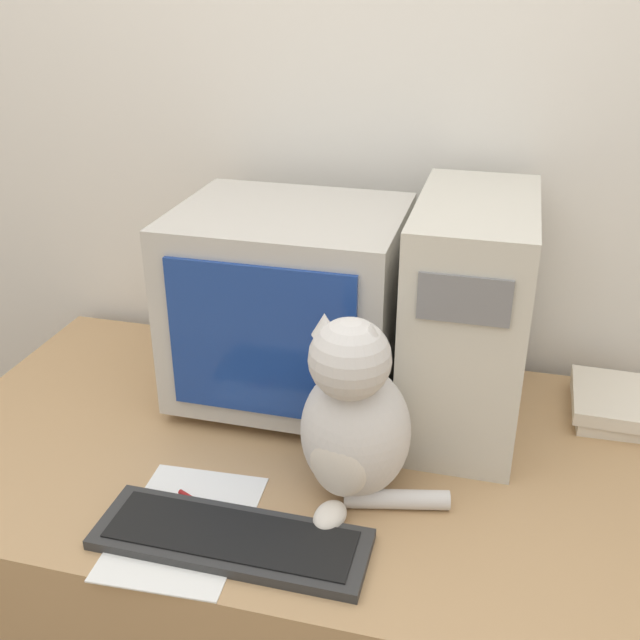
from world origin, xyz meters
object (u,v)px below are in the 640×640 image
at_px(cat, 354,420).
at_px(pen, 209,509).
at_px(computer_tower, 468,315).
at_px(keyboard, 231,539).
at_px(book_stack, 610,403).
at_px(crt_monitor, 290,304).

xyz_separation_m(cat, pen, (-0.23, -0.11, -0.15)).
height_order(computer_tower, cat, computer_tower).
height_order(keyboard, cat, cat).
bearing_deg(book_stack, computer_tower, -165.30).
height_order(book_stack, pen, book_stack).
height_order(computer_tower, keyboard, computer_tower).
bearing_deg(crt_monitor, book_stack, 7.50).
xyz_separation_m(keyboard, pen, (-0.07, 0.06, -0.01)).
height_order(cat, pen, cat).
bearing_deg(pen, computer_tower, 46.89).
bearing_deg(cat, pen, -143.59).
xyz_separation_m(crt_monitor, computer_tower, (0.36, 0.01, 0.02)).
bearing_deg(cat, crt_monitor, 134.32).
relative_size(keyboard, cat, 1.28).
distance_m(crt_monitor, pen, 0.46).
xyz_separation_m(cat, book_stack, (0.46, 0.38, -0.12)).
distance_m(keyboard, pen, 0.09).
bearing_deg(computer_tower, cat, -118.05).
relative_size(book_stack, pen, 1.52).
relative_size(crt_monitor, keyboard, 1.00).
relative_size(crt_monitor, cat, 1.28).
distance_m(computer_tower, keyboard, 0.62).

